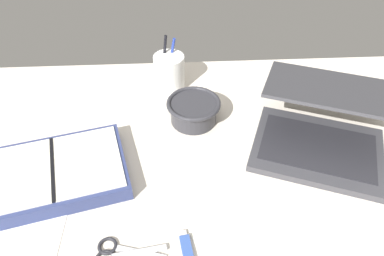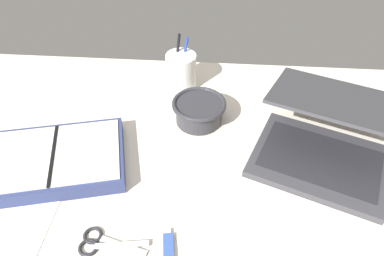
# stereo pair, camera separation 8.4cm
# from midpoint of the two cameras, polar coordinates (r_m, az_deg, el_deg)

# --- Properties ---
(desk_top) EXTENTS (1.40, 1.00, 0.02)m
(desk_top) POSITION_cam_midpoint_polar(r_m,az_deg,el_deg) (0.86, 3.33, -8.86)
(desk_top) COLOR beige
(desk_top) RESTS_ON ground
(laptop) EXTENTS (0.40, 0.41, 0.16)m
(laptop) POSITION_cam_midpoint_polar(r_m,az_deg,el_deg) (0.94, 22.25, -1.84)
(laptop) COLOR #38383D
(laptop) RESTS_ON desk_top
(bowl) EXTENTS (0.14, 0.14, 0.06)m
(bowl) POSITION_cam_midpoint_polar(r_m,az_deg,el_deg) (0.98, 3.52, 2.58)
(bowl) COLOR #2D2D33
(bowl) RESTS_ON desk_top
(pen_cup) EXTENTS (0.09, 0.09, 0.16)m
(pen_cup) POSITION_cam_midpoint_polar(r_m,az_deg,el_deg) (1.10, 0.56, 8.65)
(pen_cup) COLOR white
(pen_cup) RESTS_ON desk_top
(planner) EXTENTS (0.36, 0.29, 0.04)m
(planner) POSITION_cam_midpoint_polar(r_m,az_deg,el_deg) (0.91, -17.70, -4.83)
(planner) COLOR navy
(planner) RESTS_ON desk_top
(scissors) EXTENTS (0.14, 0.07, 0.01)m
(scissors) POSITION_cam_midpoint_polar(r_m,az_deg,el_deg) (0.78, -10.92, -16.92)
(scissors) COLOR #B7B7BC
(scissors) RESTS_ON desk_top
(paper_sheet_beside_planner) EXTENTS (0.16, 0.28, 0.00)m
(paper_sheet_beside_planner) POSITION_cam_midpoint_polar(r_m,az_deg,el_deg) (0.86, -22.52, -12.33)
(paper_sheet_beside_planner) COLOR white
(paper_sheet_beside_planner) RESTS_ON desk_top
(usb_drive) EXTENTS (0.03, 0.07, 0.01)m
(usb_drive) POSITION_cam_midpoint_polar(r_m,az_deg,el_deg) (0.76, -0.29, -17.87)
(usb_drive) COLOR #33519E
(usb_drive) RESTS_ON desk_top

